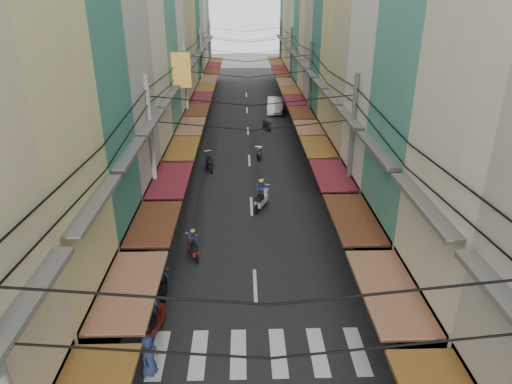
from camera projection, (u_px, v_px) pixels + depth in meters
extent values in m
plane|color=#61615D|center=(254.00, 261.00, 21.50)|extent=(160.00, 160.00, 0.00)
cube|color=black|center=(248.00, 137.00, 39.80)|extent=(10.00, 80.00, 0.02)
cube|color=slate|center=(174.00, 138.00, 39.62)|extent=(3.00, 80.00, 0.06)
cube|color=slate|center=(322.00, 137.00, 39.97)|extent=(3.00, 80.00, 0.06)
cube|color=silver|center=(158.00, 355.00, 15.90)|extent=(0.55, 2.40, 0.01)
cube|color=silver|center=(198.00, 354.00, 15.94)|extent=(0.55, 2.40, 0.01)
cube|color=silver|center=(238.00, 353.00, 15.98)|extent=(0.55, 2.40, 0.01)
cube|color=silver|center=(278.00, 352.00, 16.02)|extent=(0.55, 2.40, 0.01)
cube|color=silver|center=(318.00, 351.00, 16.05)|extent=(0.55, 2.40, 0.01)
cube|color=silver|center=(357.00, 350.00, 16.09)|extent=(0.55, 2.40, 0.01)
cube|color=#595651|center=(25.00, 306.00, 8.92)|extent=(0.50, 4.24, 0.15)
cube|color=black|center=(89.00, 325.00, 14.97)|extent=(1.20, 4.52, 3.20)
cube|color=#8C5A3F|center=(130.00, 289.00, 14.45)|extent=(1.80, 4.33, 0.12)
cube|color=#595651|center=(96.00, 203.00, 13.23)|extent=(0.50, 4.23, 0.15)
cube|color=#387B68|center=(25.00, 55.00, 15.81)|extent=(6.00, 4.30, 19.25)
cube|color=black|center=(122.00, 253.00, 19.09)|extent=(1.20, 4.13, 3.20)
cube|color=#592E19|center=(155.00, 223.00, 18.57)|extent=(1.80, 3.96, 0.12)
cube|color=#595651|center=(130.00, 153.00, 17.35)|extent=(0.50, 3.87, 0.15)
cube|color=#AFA9A0|center=(68.00, 21.00, 19.79)|extent=(6.00, 5.14, 20.93)
cube|color=black|center=(144.00, 205.00, 23.41)|extent=(1.20, 4.94, 3.20)
cube|color=maroon|center=(171.00, 180.00, 22.89)|extent=(1.80, 4.73, 0.12)
cube|color=#595651|center=(152.00, 121.00, 21.67)|extent=(0.50, 4.63, 0.15)
cube|color=beige|center=(105.00, 50.00, 25.11)|extent=(6.00, 4.95, 17.43)
cube|color=black|center=(160.00, 170.00, 28.03)|extent=(1.20, 4.75, 3.20)
cube|color=brown|center=(183.00, 148.00, 27.51)|extent=(1.80, 4.56, 0.12)
cube|color=#595651|center=(168.00, 99.00, 26.29)|extent=(0.50, 4.46, 0.15)
cube|color=#4E9783|center=(127.00, 50.00, 29.89)|extent=(6.00, 4.99, 16.32)
cube|color=black|center=(171.00, 145.00, 32.59)|extent=(1.20, 4.80, 3.20)
cube|color=#8C5A3F|center=(191.00, 126.00, 32.07)|extent=(1.80, 4.60, 0.12)
cube|color=#595651|center=(179.00, 83.00, 30.84)|extent=(0.50, 4.50, 0.15)
cube|color=black|center=(180.00, 127.00, 37.00)|extent=(1.20, 4.46, 3.20)
cube|color=#592E19|center=(197.00, 110.00, 36.48)|extent=(1.80, 4.27, 0.12)
cube|color=#595651|center=(187.00, 72.00, 35.26)|extent=(0.50, 4.18, 0.15)
cube|color=#C6B48C|center=(151.00, 10.00, 37.81)|extent=(6.00, 4.89, 20.58)
cube|color=black|center=(186.00, 113.00, 41.37)|extent=(1.20, 4.70, 3.20)
cube|color=maroon|center=(202.00, 97.00, 40.84)|extent=(1.80, 4.50, 0.12)
cube|color=#595651|center=(193.00, 63.00, 39.62)|extent=(0.50, 4.40, 0.15)
cube|color=#CEC380|center=(161.00, 20.00, 42.55)|extent=(6.00, 4.52, 18.44)
cube|color=black|center=(191.00, 101.00, 45.67)|extent=(1.20, 4.34, 3.20)
cube|color=brown|center=(206.00, 87.00, 45.15)|extent=(1.80, 4.16, 0.12)
cube|color=#595651|center=(198.00, 56.00, 43.93)|extent=(0.50, 4.07, 0.15)
cube|color=#387B68|center=(168.00, 6.00, 46.56)|extent=(6.00, 5.20, 20.63)
cube|color=black|center=(196.00, 92.00, 50.12)|extent=(1.20, 4.99, 3.20)
cube|color=#8C5A3F|center=(209.00, 79.00, 49.60)|extent=(1.80, 4.78, 0.12)
cube|color=#595651|center=(202.00, 50.00, 48.38)|extent=(0.50, 4.68, 0.15)
cube|color=black|center=(200.00, 83.00, 54.76)|extent=(1.20, 4.74, 3.20)
cube|color=#592E19|center=(212.00, 71.00, 54.24)|extent=(1.80, 4.55, 0.12)
cube|color=#595651|center=(205.00, 45.00, 53.02)|extent=(0.50, 4.45, 0.15)
cube|color=beige|center=(180.00, 2.00, 55.63)|extent=(6.00, 4.96, 21.12)
cube|color=black|center=(203.00, 76.00, 59.29)|extent=(1.20, 4.76, 3.20)
cube|color=maroon|center=(214.00, 65.00, 58.77)|extent=(1.80, 4.56, 0.12)
cube|color=#595651|center=(208.00, 41.00, 57.55)|extent=(0.50, 4.46, 0.15)
cube|color=#4E9783|center=(185.00, 6.00, 60.45)|extent=(6.00, 5.04, 19.90)
cube|color=black|center=(206.00, 70.00, 63.87)|extent=(1.20, 4.84, 3.20)
cube|color=brown|center=(216.00, 60.00, 63.34)|extent=(1.80, 4.64, 0.12)
cube|color=#595651|center=(210.00, 37.00, 62.12)|extent=(0.50, 4.54, 0.15)
cube|color=brown|center=(181.00, 70.00, 29.56)|extent=(1.20, 0.40, 2.20)
cube|color=black|center=(429.00, 324.00, 15.01)|extent=(1.20, 4.78, 3.20)
cube|color=#8C5A3F|center=(389.00, 290.00, 14.41)|extent=(1.80, 4.58, 0.12)
cube|color=#595651|center=(423.00, 204.00, 13.22)|extent=(0.50, 4.48, 0.15)
cube|color=#4E9783|center=(465.00, 110.00, 17.27)|extent=(6.00, 5.03, 15.08)
cube|color=black|center=(385.00, 247.00, 19.59)|extent=(1.20, 4.83, 3.20)
cube|color=#592E19|center=(353.00, 218.00, 18.99)|extent=(1.80, 4.63, 0.12)
cube|color=#595651|center=(376.00, 149.00, 17.80)|extent=(0.50, 4.53, 0.15)
cube|color=silver|center=(430.00, 12.00, 20.44)|extent=(6.00, 4.79, 21.66)
cube|color=black|center=(358.00, 199.00, 24.09)|extent=(1.20, 4.60, 3.20)
cube|color=maroon|center=(332.00, 175.00, 23.48)|extent=(1.80, 4.41, 0.12)
cube|color=#595651|center=(349.00, 118.00, 22.30)|extent=(0.50, 4.31, 0.15)
cube|color=#C6B48C|center=(396.00, 17.00, 24.89)|extent=(6.00, 4.52, 20.74)
cube|color=black|center=(341.00, 168.00, 28.35)|extent=(1.20, 4.34, 3.20)
cube|color=brown|center=(318.00, 147.00, 27.75)|extent=(1.80, 4.16, 0.12)
cube|color=#595651|center=(332.00, 98.00, 26.56)|extent=(0.50, 4.07, 0.15)
cube|color=#CEC380|center=(370.00, 67.00, 30.18)|extent=(6.00, 4.12, 14.13)
cube|color=black|center=(328.00, 147.00, 32.31)|extent=(1.20, 3.96, 3.20)
cube|color=#8C5A3F|center=(308.00, 128.00, 31.70)|extent=(1.80, 3.79, 0.12)
cube|color=#595651|center=(320.00, 84.00, 30.52)|extent=(0.50, 3.71, 0.15)
cube|color=#387B68|center=(357.00, 34.00, 33.37)|extent=(6.00, 4.40, 17.68)
cube|color=black|center=(319.00, 130.00, 36.21)|extent=(1.20, 4.23, 3.20)
cube|color=#592E19|center=(301.00, 113.00, 35.61)|extent=(1.80, 4.05, 0.12)
cube|color=#595651|center=(311.00, 74.00, 34.42)|extent=(0.50, 3.96, 0.15)
cube|color=black|center=(311.00, 116.00, 40.35)|extent=(1.20, 4.45, 3.20)
cube|color=maroon|center=(295.00, 100.00, 39.75)|extent=(1.80, 4.26, 0.12)
cube|color=#595651|center=(304.00, 65.00, 38.56)|extent=(0.50, 4.17, 0.15)
cube|color=beige|center=(336.00, 5.00, 40.74)|extent=(6.00, 4.00, 21.25)
cube|color=black|center=(305.00, 105.00, 44.30)|extent=(1.20, 3.84, 3.20)
cube|color=brown|center=(290.00, 90.00, 43.70)|extent=(1.80, 3.68, 0.12)
cube|color=#595651|center=(298.00, 58.00, 42.51)|extent=(0.50, 3.60, 0.15)
cube|color=black|center=(300.00, 95.00, 48.43)|extent=(1.20, 4.81, 3.20)
cube|color=#8C5A3F|center=(286.00, 82.00, 47.82)|extent=(1.80, 4.61, 0.12)
cube|color=#595651|center=(293.00, 52.00, 46.64)|extent=(0.50, 4.51, 0.15)
cube|color=silver|center=(319.00, 10.00, 49.76)|extent=(6.00, 5.00, 19.71)
cube|color=black|center=(294.00, 86.00, 53.01)|extent=(1.20, 4.80, 3.20)
cube|color=#592E19|center=(282.00, 74.00, 52.41)|extent=(1.80, 4.60, 0.12)
cube|color=#595651|center=(288.00, 47.00, 51.22)|extent=(0.50, 4.50, 0.15)
cube|color=#C6B48C|center=(312.00, 21.00, 54.59)|extent=(6.00, 4.32, 16.86)
cube|color=black|center=(291.00, 79.00, 57.27)|extent=(1.20, 4.15, 3.20)
cube|color=maroon|center=(279.00, 68.00, 56.67)|extent=(1.80, 3.97, 0.12)
cube|color=#595651|center=(285.00, 43.00, 55.48)|extent=(0.50, 3.89, 0.15)
cube|color=#CEC380|center=(308.00, 6.00, 57.93)|extent=(6.00, 4.33, 19.96)
cube|color=black|center=(287.00, 74.00, 61.23)|extent=(1.20, 4.16, 3.20)
cube|color=brown|center=(276.00, 63.00, 60.63)|extent=(1.80, 3.99, 0.12)
cube|color=#595651|center=(282.00, 39.00, 59.44)|extent=(0.50, 3.90, 0.15)
cube|color=#387B68|center=(303.00, 27.00, 63.27)|extent=(6.00, 4.88, 14.34)
cube|color=black|center=(284.00, 69.00, 65.45)|extent=(1.20, 4.68, 3.20)
cube|color=#8C5A3F|center=(274.00, 58.00, 64.84)|extent=(1.80, 4.49, 0.12)
cube|color=#595651|center=(279.00, 36.00, 63.66)|extent=(0.50, 4.39, 0.15)
cylinder|color=gray|center=(153.00, 159.00, 22.47)|extent=(0.26, 0.26, 8.20)
cylinder|color=gray|center=(350.00, 157.00, 22.73)|extent=(0.26, 0.26, 8.20)
cylinder|color=gray|center=(187.00, 96.00, 36.20)|extent=(0.26, 0.26, 8.20)
cylinder|color=gray|center=(309.00, 95.00, 36.46)|extent=(0.26, 0.26, 8.20)
cylinder|color=gray|center=(202.00, 67.00, 49.93)|extent=(0.26, 0.26, 8.20)
cylinder|color=gray|center=(291.00, 67.00, 50.19)|extent=(0.26, 0.26, 8.20)
cylinder|color=gray|center=(210.00, 51.00, 63.66)|extent=(0.26, 0.26, 8.20)
cylinder|color=gray|center=(280.00, 51.00, 63.93)|extent=(0.26, 0.26, 8.20)
imported|color=silver|center=(275.00, 112.00, 48.21)|extent=(5.47, 2.55, 1.87)
imported|color=black|center=(424.00, 278.00, 20.19)|extent=(1.58, 1.02, 1.02)
cylinder|color=black|center=(157.00, 318.00, 17.33)|extent=(0.10, 0.54, 0.54)
cylinder|color=black|center=(151.00, 343.00, 16.10)|extent=(0.10, 0.54, 0.54)
cube|color=maroon|center=(154.00, 326.00, 16.65)|extent=(0.35, 1.19, 0.29)
cube|color=black|center=(151.00, 324.00, 16.28)|extent=(0.33, 0.57, 0.19)
cube|color=maroon|center=(156.00, 311.00, 17.07)|extent=(0.31, 0.29, 0.57)
imported|color=#1F2948|center=(153.00, 323.00, 16.59)|extent=(0.55, 0.39, 1.38)
sphere|color=orange|center=(151.00, 300.00, 16.18)|extent=(0.29, 0.29, 0.29)
cylinder|color=black|center=(261.00, 199.00, 27.24)|extent=(0.11, 0.58, 0.58)
cylinder|color=black|center=(262.00, 210.00, 25.91)|extent=(0.11, 0.58, 0.58)
cube|color=#94929A|center=(261.00, 201.00, 26.51)|extent=(0.38, 1.28, 0.31)
cube|color=black|center=(261.00, 198.00, 26.12)|extent=(0.36, 0.61, 0.20)
cube|color=#94929A|center=(261.00, 193.00, 26.97)|extent=(0.34, 0.31, 0.61)
imported|color=#1F2948|center=(261.00, 199.00, 26.45)|extent=(0.59, 0.42, 1.48)
sphere|color=orange|center=(261.00, 181.00, 26.00)|extent=(0.31, 0.31, 0.31)
cylinder|color=black|center=(195.00, 246.00, 22.29)|extent=(0.09, 0.46, 0.46)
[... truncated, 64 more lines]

